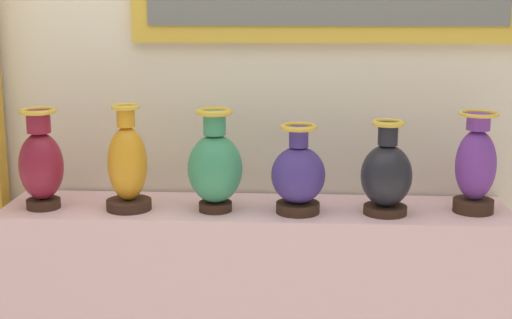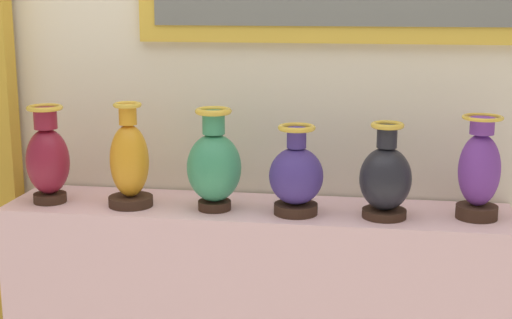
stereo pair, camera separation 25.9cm
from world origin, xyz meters
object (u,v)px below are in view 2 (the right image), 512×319
object	(u,v)px
vase_amber	(129,163)
vase_onyx	(385,178)
vase_jade	(214,165)
vase_indigo	(296,176)
vase_burgundy	(48,159)
vase_violet	(479,172)

from	to	relation	value
vase_amber	vase_onyx	world-z (taller)	vase_amber
vase_jade	vase_indigo	bearing A→B (deg)	-1.51
vase_onyx	vase_indigo	bearing A→B (deg)	-179.12
vase_burgundy	vase_violet	bearing A→B (deg)	1.40
vase_burgundy	vase_onyx	world-z (taller)	vase_burgundy
vase_indigo	vase_jade	bearing A→B (deg)	178.49
vase_jade	vase_violet	world-z (taller)	vase_jade
vase_burgundy	vase_onyx	xyz separation A→B (m)	(1.18, -0.00, -0.02)
vase_burgundy	vase_jade	size ratio (longest dim) A/B	0.99
vase_burgundy	vase_amber	bearing A→B (deg)	0.02
vase_onyx	vase_violet	size ratio (longest dim) A/B	0.93
vase_burgundy	vase_indigo	distance (m)	0.88
vase_violet	vase_indigo	bearing A→B (deg)	-175.88
vase_indigo	vase_burgundy	bearing A→B (deg)	179.55
vase_amber	vase_violet	distance (m)	1.18
vase_amber	vase_indigo	world-z (taller)	vase_amber
vase_jade	vase_violet	xyz separation A→B (m)	(0.88, 0.04, 0.00)
vase_jade	vase_onyx	bearing A→B (deg)	-0.29
vase_burgundy	vase_amber	xyz separation A→B (m)	(0.30, 0.00, -0.01)
vase_jade	vase_amber	bearing A→B (deg)	-179.90
vase_indigo	vase_violet	bearing A→B (deg)	4.12
vase_violet	vase_onyx	bearing A→B (deg)	-172.74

